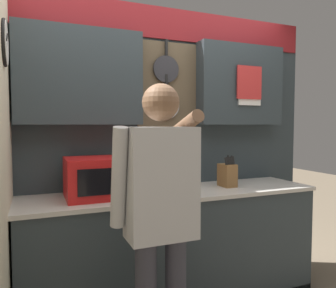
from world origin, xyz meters
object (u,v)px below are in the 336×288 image
(person, at_px, (160,206))
(utensil_crock, at_px, (175,181))
(microwave, at_px, (102,177))
(knife_block, at_px, (227,175))

(person, bearing_deg, utensil_crock, 60.45)
(microwave, distance_m, person, 0.70)
(microwave, bearing_deg, person, -74.00)
(microwave, relative_size, utensil_crock, 1.53)
(microwave, height_order, utensil_crock, utensil_crock)
(person, bearing_deg, knife_block, 37.71)
(microwave, distance_m, utensil_crock, 0.58)
(knife_block, height_order, utensil_crock, utensil_crock)
(person, bearing_deg, microwave, 106.00)
(knife_block, bearing_deg, microwave, -179.98)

